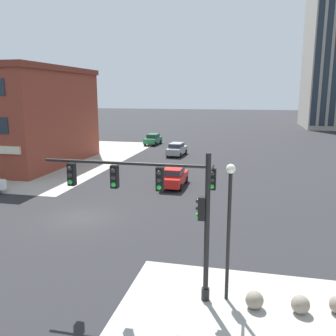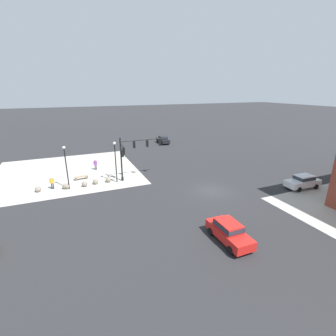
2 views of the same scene
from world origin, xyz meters
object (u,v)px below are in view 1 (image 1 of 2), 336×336
bollard_sphere_curb_b (300,304)px  car_main_northbound_far (174,176)px  traffic_signal_main (168,200)px  street_lamp_corner_near (229,217)px  car_cross_westbound (153,139)px  car_main_northbound_near (177,149)px  bollard_sphere_curb_a (254,300)px

bollard_sphere_curb_b → car_main_northbound_far: size_ratio=0.15×
bollard_sphere_curb_b → car_main_northbound_far: car_main_northbound_far is taller
traffic_signal_main → bollard_sphere_curb_b: size_ratio=9.88×
street_lamp_corner_near → car_cross_westbound: bearing=108.9°
car_main_northbound_far → car_cross_westbound: size_ratio=0.98×
car_main_northbound_near → car_cross_westbound: size_ratio=1.01×
bollard_sphere_curb_a → car_cross_westbound: size_ratio=0.15×
street_lamp_corner_near → car_main_northbound_near: 33.39m
street_lamp_corner_near → bollard_sphere_curb_a: bearing=-20.6°
car_main_northbound_near → car_cross_westbound: bearing=121.5°
street_lamp_corner_near → traffic_signal_main: bearing=-178.5°
street_lamp_corner_near → car_main_northbound_far: bearing=108.6°
traffic_signal_main → car_main_northbound_near: traffic_signal_main is taller
car_main_northbound_far → car_cross_westbound: 26.24m
bollard_sphere_curb_b → car_main_northbound_far: bearing=116.2°
bollard_sphere_curb_a → car_main_northbound_far: bearing=111.4°
bollard_sphere_curb_a → bollard_sphere_curb_b: (1.66, 0.07, 0.00)m
bollard_sphere_curb_a → street_lamp_corner_near: size_ratio=0.12×
car_main_northbound_far → car_cross_westbound: (-8.58, 24.79, 0.00)m
bollard_sphere_curb_a → car_main_northbound_near: car_main_northbound_near is taller
bollard_sphere_curb_b → car_cross_westbound: 45.12m
traffic_signal_main → car_main_northbound_near: bearing=100.8°
traffic_signal_main → bollard_sphere_curb_a: (3.41, -0.34, -3.59)m
traffic_signal_main → car_cross_westbound: size_ratio=1.50×
car_main_northbound_near → traffic_signal_main: bearing=-79.2°
bollard_sphere_curb_b → street_lamp_corner_near: (-2.73, 0.33, 3.07)m
street_lamp_corner_near → car_main_northbound_near: street_lamp_corner_near is taller
car_main_northbound_far → car_cross_westbound: same height
traffic_signal_main → bollard_sphere_curb_b: 6.22m
car_cross_westbound → bollard_sphere_curb_b: bearing=-67.9°
bollard_sphere_curb_a → car_main_northbound_far: size_ratio=0.15×
bollard_sphere_curb_a → car_main_northbound_near: (-9.59, 32.60, 0.58)m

